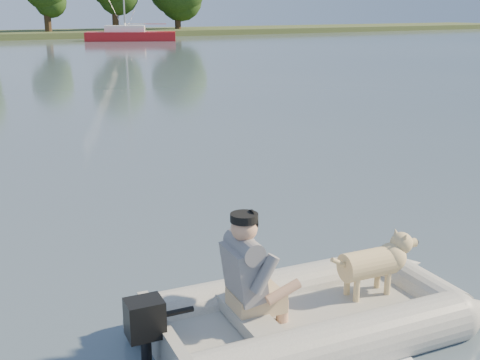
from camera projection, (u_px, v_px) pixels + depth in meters
water at (327, 302)px, 6.26m from camera, size 160.00×160.00×0.00m
dinghy at (315, 275)px, 5.54m from camera, size 4.75×3.40×1.35m
man at (246, 268)px, 5.26m from camera, size 0.76×0.67×1.05m
dog at (368, 269)px, 5.85m from camera, size 0.94×0.41×0.61m
outboard_motor at (146, 340)px, 4.97m from camera, size 0.43×0.32×0.77m
sailboat at (130, 35)px, 55.65m from camera, size 8.47×5.62×11.25m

